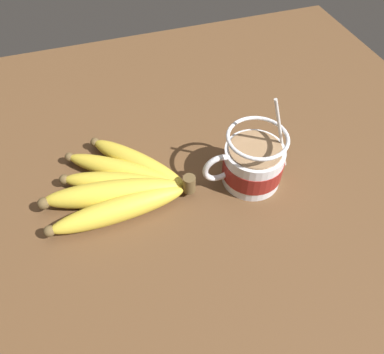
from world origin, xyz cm
name	(u,v)px	position (x,y,z in cm)	size (l,w,h in cm)	color
table	(212,183)	(0.00, 0.00, 1.75)	(99.31, 99.31, 3.49)	brown
coffee_mug	(252,163)	(-5.75, 2.37, 7.36)	(14.81, 9.73, 16.27)	silver
banana_bunch	(122,186)	(14.91, -1.21, 5.40)	(24.05, 19.51, 4.33)	brown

